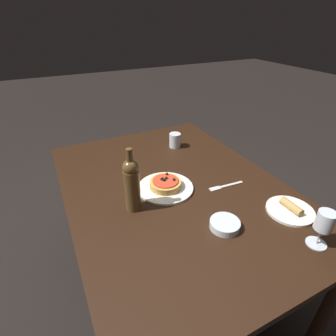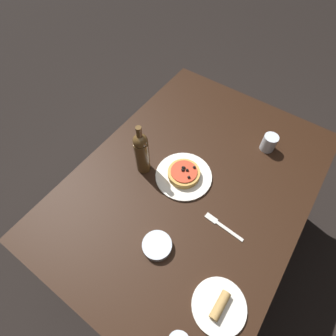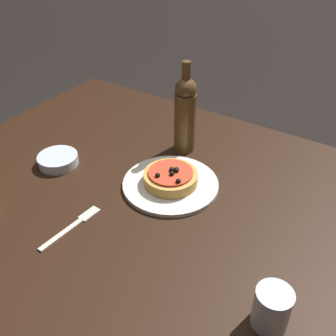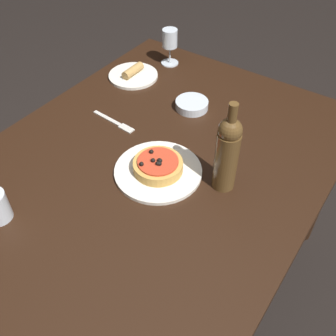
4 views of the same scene
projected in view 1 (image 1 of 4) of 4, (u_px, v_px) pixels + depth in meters
ground_plane at (173, 281)px, 1.70m from camera, size 14.00×14.00×0.00m
dining_table at (174, 199)px, 1.36m from camera, size 1.43×1.04×0.75m
dinner_plate at (165, 187)px, 1.30m from camera, size 0.27×0.27×0.01m
pizza at (165, 183)px, 1.28m from camera, size 0.15×0.15×0.05m
wine_glass at (324, 223)px, 0.93m from camera, size 0.07×0.07×0.15m
wine_bottle at (132, 184)px, 1.10m from camera, size 0.07×0.07×0.29m
water_cup at (175, 140)px, 1.68m from camera, size 0.07×0.07×0.09m
side_bowl at (225, 225)px, 1.06m from camera, size 0.12×0.12×0.03m
fork at (224, 186)px, 1.31m from camera, size 0.03×0.19×0.00m
side_plate at (290, 210)px, 1.14m from camera, size 0.20×0.20×0.05m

